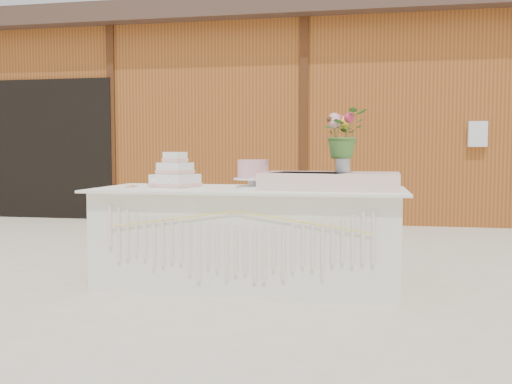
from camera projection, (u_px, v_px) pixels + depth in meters
ground at (249, 286)px, 4.49m from camera, size 80.00×80.00×0.00m
barn at (315, 117)px, 10.25m from camera, size 12.60×4.60×3.30m
cake_table at (249, 237)px, 4.46m from camera, size 2.40×1.00×0.77m
wedding_cake at (175, 175)px, 4.58m from camera, size 0.39×0.39×0.28m
pink_cake_stand at (253, 172)px, 4.46m from camera, size 0.31×0.31×0.22m
satin_runner at (330, 181)px, 4.29m from camera, size 1.04×0.62×0.13m
flower_vase at (343, 162)px, 4.27m from camera, size 0.11×0.11×0.15m
bouquet at (343, 127)px, 4.26m from camera, size 0.44×0.44×0.37m
loose_flowers at (135, 186)px, 4.66m from camera, size 0.15×0.30×0.02m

